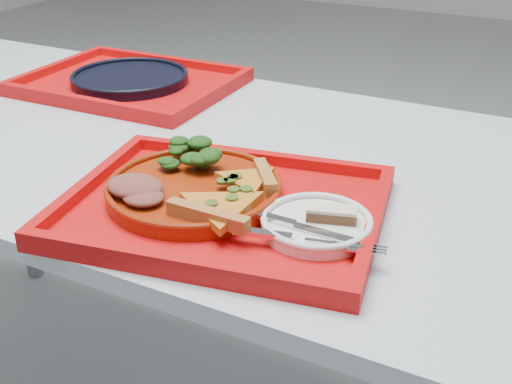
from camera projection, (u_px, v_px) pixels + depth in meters
table at (139, 167)px, 1.25m from camera, size 1.60×0.80×0.75m
tray_main at (223, 211)px, 0.93m from camera, size 0.50×0.42×0.01m
tray_far at (130, 85)px, 1.45m from camera, size 0.46×0.36×0.01m
dinner_plate at (194, 191)px, 0.95m from camera, size 0.26×0.26×0.02m
side_plate at (316, 226)px, 0.87m from camera, size 0.15×0.15×0.01m
navy_plate at (130, 79)px, 1.44m from camera, size 0.26×0.26×0.02m
pizza_slice_a at (221, 205)px, 0.88m from camera, size 0.12×0.14×0.02m
pizza_slice_b at (248, 178)px, 0.95m from camera, size 0.14×0.14×0.02m
salad_heap at (191, 151)px, 1.01m from camera, size 0.09×0.08×0.04m
meat_portion at (135, 186)px, 0.92m from camera, size 0.09×0.07×0.03m
dessert_bar at (332, 214)px, 0.86m from camera, size 0.07×0.04×0.02m
knife at (305, 227)px, 0.84m from camera, size 0.19×0.02×0.01m
fork at (303, 239)px, 0.82m from camera, size 0.19×0.06×0.01m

